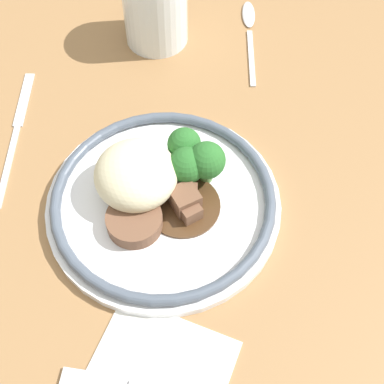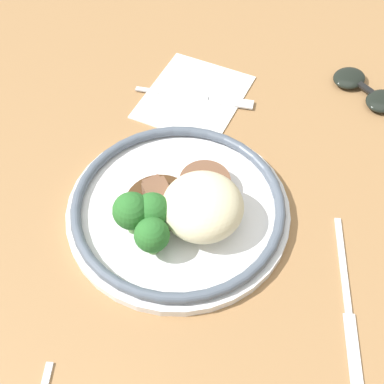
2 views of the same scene
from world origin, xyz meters
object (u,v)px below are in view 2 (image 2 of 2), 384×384
(knife, at_px, (348,309))
(sunglasses, at_px, (365,89))
(fork, at_px, (208,99))
(plate, at_px, (180,208))

(knife, xyz_separation_m, sunglasses, (-0.33, -0.03, 0.01))
(fork, bearing_deg, knife, -54.04)
(plate, xyz_separation_m, knife, (0.05, 0.20, -0.02))
(plate, height_order, fork, plate)
(knife, bearing_deg, fork, -152.02)
(plate, distance_m, sunglasses, 0.33)
(fork, relative_size, knife, 0.84)
(plate, height_order, knife, plate)
(fork, xyz_separation_m, sunglasses, (-0.08, 0.20, 0.00))
(knife, relative_size, sunglasses, 1.82)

